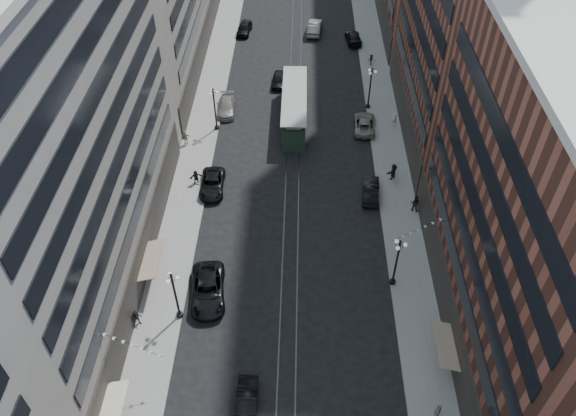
# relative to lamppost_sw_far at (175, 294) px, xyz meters

# --- Properties ---
(ground) EXTENTS (220.00, 220.00, 0.00)m
(ground) POSITION_rel_lamppost_sw_far_xyz_m (9.20, 32.00, -3.10)
(ground) COLOR black
(ground) RESTS_ON ground
(sidewalk_west) EXTENTS (4.00, 180.00, 0.15)m
(sidewalk_west) POSITION_rel_lamppost_sw_far_xyz_m (-1.80, 42.00, -3.02)
(sidewalk_west) COLOR gray
(sidewalk_west) RESTS_ON ground
(sidewalk_east) EXTENTS (4.00, 180.00, 0.15)m
(sidewalk_east) POSITION_rel_lamppost_sw_far_xyz_m (20.20, 42.00, -3.02)
(sidewalk_east) COLOR gray
(sidewalk_east) RESTS_ON ground
(rail_west) EXTENTS (0.12, 180.00, 0.02)m
(rail_west) POSITION_rel_lamppost_sw_far_xyz_m (8.50, 42.00, -3.09)
(rail_west) COLOR #2D2D33
(rail_west) RESTS_ON ground
(rail_east) EXTENTS (0.12, 180.00, 0.02)m
(rail_east) POSITION_rel_lamppost_sw_far_xyz_m (9.90, 42.00, -3.09)
(rail_east) COLOR #2D2D33
(rail_east) RESTS_ON ground
(building_west_mid) EXTENTS (8.00, 36.00, 28.00)m
(building_west_mid) POSITION_rel_lamppost_sw_far_xyz_m (-7.80, 5.00, 10.90)
(building_west_mid) COLOR gray
(building_west_mid) RESTS_ON ground
(building_east_mid) EXTENTS (8.00, 30.00, 24.00)m
(building_east_mid) POSITION_rel_lamppost_sw_far_xyz_m (26.20, -0.00, 8.90)
(building_east_mid) COLOR brown
(building_east_mid) RESTS_ON ground
(lamppost_sw_far) EXTENTS (1.03, 1.14, 5.52)m
(lamppost_sw_far) POSITION_rel_lamppost_sw_far_xyz_m (0.00, 0.00, 0.00)
(lamppost_sw_far) COLOR black
(lamppost_sw_far) RESTS_ON sidewalk_west
(lamppost_sw_mid) EXTENTS (1.03, 1.14, 5.52)m
(lamppost_sw_mid) POSITION_rel_lamppost_sw_far_xyz_m (0.00, 27.00, 0.00)
(lamppost_sw_mid) COLOR black
(lamppost_sw_mid) RESTS_ON sidewalk_west
(lamppost_se_far) EXTENTS (1.03, 1.14, 5.52)m
(lamppost_se_far) POSITION_rel_lamppost_sw_far_xyz_m (18.40, 4.00, 0.00)
(lamppost_se_far) COLOR black
(lamppost_se_far) RESTS_ON sidewalk_east
(lamppost_se_mid) EXTENTS (1.03, 1.14, 5.52)m
(lamppost_se_mid) POSITION_rel_lamppost_sw_far_xyz_m (18.40, 32.00, 0.00)
(lamppost_se_mid) COLOR black
(lamppost_se_mid) RESTS_ON sidewalk_east
(streetcar) EXTENTS (2.90, 13.11, 3.63)m
(streetcar) POSITION_rel_lamppost_sw_far_xyz_m (9.20, 29.21, -1.42)
(streetcar) COLOR #223628
(streetcar) RESTS_ON ground
(car_2) EXTENTS (3.54, 6.47, 1.72)m
(car_2) POSITION_rel_lamppost_sw_far_xyz_m (2.16, 2.26, -2.24)
(car_2) COLOR black
(car_2) RESTS_ON ground
(car_5) EXTENTS (1.58, 4.39, 1.44)m
(car_5) POSITION_rel_lamppost_sw_far_xyz_m (6.33, -8.03, -2.38)
(car_5) COLOR black
(car_5) RESTS_ON ground
(pedestrian_2) EXTENTS (0.99, 0.76, 1.80)m
(pedestrian_2) POSITION_rel_lamppost_sw_far_xyz_m (-3.30, -0.96, -2.05)
(pedestrian_2) COLOR black
(pedestrian_2) RESTS_ON sidewalk_west
(pedestrian_4) EXTENTS (0.84, 1.18, 1.84)m
(pedestrian_4) POSITION_rel_lamppost_sw_far_xyz_m (20.18, -8.52, -2.02)
(pedestrian_4) COLOR #A39687
(pedestrian_4) RESTS_ON sidewalk_east
(car_7) EXTENTS (2.55, 5.28, 1.45)m
(car_7) POSITION_rel_lamppost_sw_far_xyz_m (0.80, 16.31, -2.37)
(car_7) COLOR black
(car_7) RESTS_ON ground
(car_8) EXTENTS (2.32, 5.16, 1.47)m
(car_8) POSITION_rel_lamppost_sw_far_xyz_m (0.80, 30.83, -2.36)
(car_8) COLOR gray
(car_8) RESTS_ON ground
(car_9) EXTENTS (2.38, 4.80, 1.57)m
(car_9) POSITION_rel_lamppost_sw_far_xyz_m (1.29, 51.91, -2.31)
(car_9) COLOR black
(car_9) RESTS_ON ground
(car_10) EXTENTS (2.10, 4.81, 1.54)m
(car_10) POSITION_rel_lamppost_sw_far_xyz_m (17.36, 15.67, -2.33)
(car_10) COLOR black
(car_10) RESTS_ON ground
(car_11) EXTENTS (2.79, 5.44, 1.47)m
(car_11) POSITION_rel_lamppost_sw_far_xyz_m (17.60, 27.62, -2.36)
(car_11) COLOR gray
(car_11) RESTS_ON ground
(car_12) EXTENTS (2.53, 5.15, 1.44)m
(car_12) POSITION_rel_lamppost_sw_far_xyz_m (17.60, 49.40, -2.37)
(car_12) COLOR black
(car_12) RESTS_ON ground
(car_13) EXTENTS (1.91, 4.25, 1.42)m
(car_13) POSITION_rel_lamppost_sw_far_xyz_m (7.00, 37.30, -2.39)
(car_13) COLOR black
(car_13) RESTS_ON ground
(car_14) EXTENTS (2.43, 5.61, 1.79)m
(car_14) POSITION_rel_lamppost_sw_far_xyz_m (11.88, 52.24, -2.20)
(car_14) COLOR #67635B
(car_14) RESTS_ON ground
(pedestrian_5) EXTENTS (1.49, 0.96, 1.55)m
(pedestrian_5) POSITION_rel_lamppost_sw_far_xyz_m (-1.03, 17.18, -2.17)
(pedestrian_5) COLOR black
(pedestrian_5) RESTS_ON sidewalk_west
(pedestrian_6) EXTENTS (1.11, 0.71, 1.76)m
(pedestrian_6) POSITION_rel_lamppost_sw_far_xyz_m (-3.17, 23.91, -2.07)
(pedestrian_6) COLOR gray
(pedestrian_6) RESTS_ON sidewalk_west
(pedestrian_7) EXTENTS (1.06, 0.81, 1.94)m
(pedestrian_7) POSITION_rel_lamppost_sw_far_xyz_m (21.58, 13.46, -1.98)
(pedestrian_7) COLOR black
(pedestrian_7) RESTS_ON sidewalk_east
(pedestrian_8) EXTENTS (0.57, 0.38, 1.56)m
(pedestrian_8) POSITION_rel_lamppost_sw_far_xyz_m (21.17, 28.25, -2.17)
(pedestrian_8) COLOR beige
(pedestrian_8) RESTS_ON sidewalk_east
(pedestrian_9) EXTENTS (1.05, 0.62, 1.53)m
(pedestrian_9) POSITION_rel_lamppost_sw_far_xyz_m (19.61, 42.57, -2.18)
(pedestrian_9) COLOR black
(pedestrian_9) RESTS_ON sidewalk_east
(pedestrian_extra_0) EXTENTS (1.57, 1.61, 1.88)m
(pedestrian_extra_0) POSITION_rel_lamppost_sw_far_xyz_m (19.96, 18.37, -2.00)
(pedestrian_extra_0) COLOR black
(pedestrian_extra_0) RESTS_ON sidewalk_east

